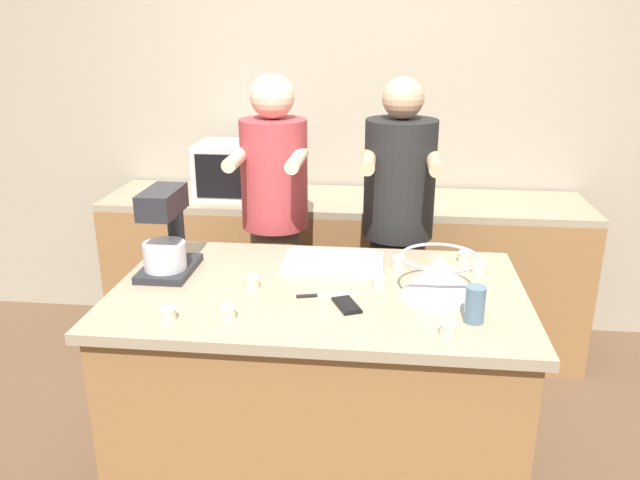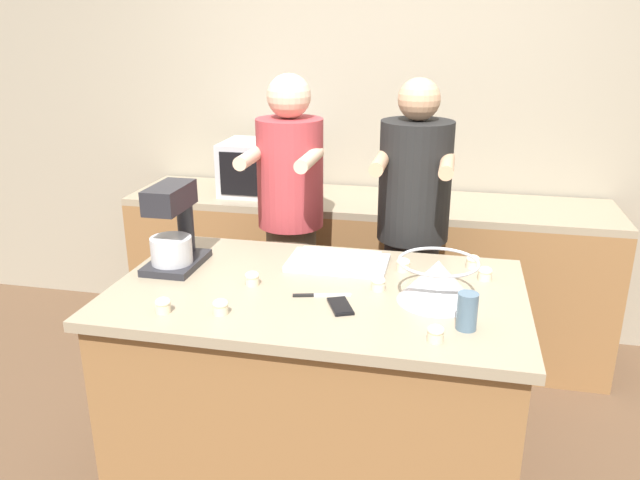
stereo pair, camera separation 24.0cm
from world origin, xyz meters
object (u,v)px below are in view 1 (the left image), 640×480
Objects in this scene: knife at (321,295)px; cupcake_1 at (228,311)px; microwave_oven at (239,170)px; cupcake_7 at (252,281)px; stand_mixer at (166,236)px; cupcake_3 at (448,327)px; cupcake_0 at (379,281)px; cupcake_6 at (399,261)px; person_right at (397,242)px; cupcake_4 at (479,267)px; drinking_glass at (475,304)px; baking_tray at (333,261)px; person_left at (276,235)px; mixing_bowl at (439,275)px; cupcake_5 at (168,312)px; cupcake_2 at (464,256)px; cell_phone at (347,305)px.

cupcake_1 is at bearing -143.86° from knife.
microwave_oven is 8.48× the size of cupcake_7.
stand_mixer is 1.18m from cupcake_3.
cupcake_3 is (0.23, -0.36, 0.00)m from cupcake_0.
person_right is at bearing 89.99° from cupcake_6.
drinking_glass is at bearing -99.45° from cupcake_4.
baking_tray is 3.23× the size of drinking_glass.
cupcake_3 is at bearing -54.35° from person_left.
mixing_bowl reaches higher than cupcake_4.
cupcake_1 is 0.21m from cupcake_5.
cupcake_2 reaches higher than baking_tray.
cupcake_5 is (-0.51, -0.25, 0.03)m from knife.
drinking_glass reaches higher than baking_tray.
person_right is 29.62× the size of cupcake_5.
mixing_bowl is (1.09, -0.11, -0.07)m from stand_mixer.
cupcake_0 is (0.11, 0.18, 0.02)m from cell_phone.
person_left is 29.77× the size of cupcake_6.
knife is (-0.02, -0.32, -0.02)m from baking_tray.
person_right is 1.19m from cupcake_1.
cupcake_3 is 1.00× the size of cupcake_7.
knife is 3.83× the size of cupcake_1.
cell_phone is 0.74× the size of knife.
cupcake_5 is at bearing -171.04° from cupcake_1.
knife is at bearing -14.42° from stand_mixer.
cupcake_5 is (-0.20, -0.03, 0.00)m from cupcake_1.
mixing_bowl is at bearing -51.17° from microwave_oven.
cupcake_5 is at bearing 179.52° from cupcake_3.
microwave_oven is at bearing 123.54° from cupcake_0.
cupcake_4 is (1.25, -1.09, -0.13)m from microwave_oven.
cupcake_7 is at bearing -136.44° from baking_tray.
cupcake_4 is (0.62, 0.30, 0.03)m from knife.
stand_mixer is 0.96m from cupcake_6.
person_right is 0.56m from baking_tray.
person_left is 0.87m from knife.
mixing_bowl is 5.23× the size of cupcake_6.
drinking_glass is 0.54m from cupcake_6.
person_left is 10.53× the size of cell_phone.
baking_tray is (-0.28, -0.48, 0.07)m from person_right.
cell_phone is 2.83× the size of cupcake_7.
cupcake_7 is at bearing -156.34° from cupcake_2.
cupcake_6 is (0.59, 0.54, 0.00)m from cupcake_1.
cupcake_3 reaches higher than knife.
cupcake_7 is (-0.27, 0.05, 0.03)m from knife.
mixing_bowl reaches higher than cupcake_6.
cupcake_3 is at bearing -88.14° from mixing_bowl.
cupcake_5 is (-0.72, -0.36, 0.00)m from cupcake_0.
person_right is at bearing 60.44° from baking_tray.
cupcake_1 is at bearing -95.88° from cupcake_7.
cell_phone is (0.09, -0.40, -0.01)m from baking_tray.
person_left is at bearing 111.63° from knife.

